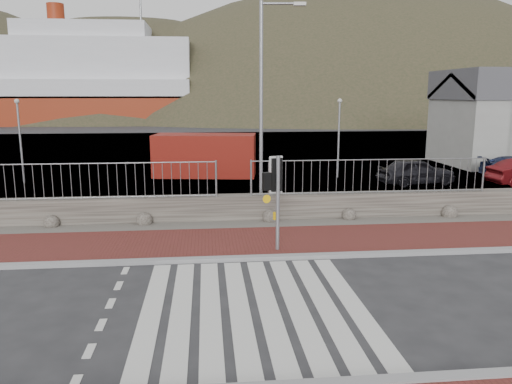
{
  "coord_description": "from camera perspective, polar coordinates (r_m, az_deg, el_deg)",
  "views": [
    {
      "loc": [
        -0.93,
        -9.66,
        4.37
      ],
      "look_at": [
        0.35,
        3.0,
        1.85
      ],
      "focal_mm": 35.0,
      "sensor_mm": 36.0,
      "label": 1
    }
  ],
  "objects": [
    {
      "name": "zebra_crossing",
      "position": [
        10.64,
        -0.26,
        -13.03
      ],
      "size": [
        4.62,
        5.6,
        0.01
      ],
      "color": "silver",
      "rests_on": "ground"
    },
    {
      "name": "traffic_signal_far",
      "position": [
        13.62,
        2.39,
        1.06
      ],
      "size": [
        0.67,
        0.39,
        2.72
      ],
      "rotation": [
        0.0,
        0.0,
        3.47
      ],
      "color": "gray",
      "rests_on": "ground"
    },
    {
      "name": "railing",
      "position": [
        17.03,
        -2.58,
        2.56
      ],
      "size": [
        18.07,
        0.07,
        1.22
      ],
      "color": "gray",
      "rests_on": "stone_wall"
    },
    {
      "name": "ground",
      "position": [
        10.64,
        -0.26,
        -13.06
      ],
      "size": [
        220.0,
        220.0,
        0.0
      ],
      "primitive_type": "plane",
      "color": "#28282B",
      "rests_on": "ground"
    },
    {
      "name": "hills_backdrop",
      "position": [
        101.63,
        -1.22,
        -4.46
      ],
      "size": [
        254.0,
        90.0,
        100.0
      ],
      "color": "#2D321E",
      "rests_on": "ground"
    },
    {
      "name": "water",
      "position": [
        72.7,
        -5.06,
        7.71
      ],
      "size": [
        220.0,
        50.0,
        0.05
      ],
      "primitive_type": "cube",
      "color": "#3F4C54",
      "rests_on": "ground"
    },
    {
      "name": "stone_wall",
      "position": [
        17.43,
        -2.57,
        -1.82
      ],
      "size": [
        40.0,
        0.6,
        0.9
      ],
      "primitive_type": "cube",
      "color": "#423D36",
      "rests_on": "ground"
    },
    {
      "name": "sidewalk_far",
      "position": [
        14.84,
        -1.94,
        -5.79
      ],
      "size": [
        40.0,
        3.0,
        0.08
      ],
      "primitive_type": "cube",
      "color": "maroon",
      "rests_on": "ground"
    },
    {
      "name": "shipping_container",
      "position": [
        26.98,
        -5.85,
        4.21
      ],
      "size": [
        5.62,
        2.96,
        2.23
      ],
      "primitive_type": "cube",
      "rotation": [
        0.0,
        0.0,
        -0.14
      ],
      "color": "maroon",
      "rests_on": "ground"
    },
    {
      "name": "car_a",
      "position": [
        25.57,
        17.81,
        2.27
      ],
      "size": [
        3.94,
        2.05,
        1.28
      ],
      "primitive_type": "imported",
      "rotation": [
        0.0,
        0.0,
        1.72
      ],
      "color": "black",
      "rests_on": "ground"
    },
    {
      "name": "ferry",
      "position": [
        81.11,
        -23.22,
        11.01
      ],
      "size": [
        50.0,
        16.0,
        20.0
      ],
      "color": "maroon",
      "rests_on": "ground"
    },
    {
      "name": "kerb_far",
      "position": [
        13.41,
        -1.5,
        -7.61
      ],
      "size": [
        40.0,
        0.25,
        0.12
      ],
      "primitive_type": "cube",
      "color": "gray",
      "rests_on": "ground"
    },
    {
      "name": "quay",
      "position": [
        37.82,
        -4.33,
        4.53
      ],
      "size": [
        120.0,
        40.0,
        0.5
      ],
      "primitive_type": "cube",
      "color": "#4C4C4F",
      "rests_on": "ground"
    },
    {
      "name": "gravel_strip",
      "position": [
        16.76,
        -2.4,
        -3.83
      ],
      "size": [
        40.0,
        1.5,
        0.06
      ],
      "primitive_type": "cube",
      "color": "#59544C",
      "rests_on": "ground"
    },
    {
      "name": "streetlight",
      "position": [
        17.87,
        1.01,
        10.65
      ],
      "size": [
        1.59,
        0.33,
        7.47
      ],
      "rotation": [
        0.0,
        0.0,
        -0.11
      ],
      "color": "gray",
      "rests_on": "ground"
    }
  ]
}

